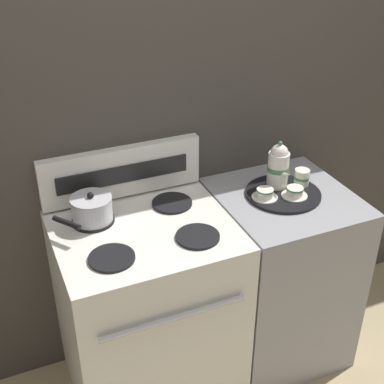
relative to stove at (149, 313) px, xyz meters
The scene contains 11 objects.
ground_plane 0.55m from the stove, ahead, with size 6.00×6.00×0.00m, color tan.
wall_back 0.79m from the stove, 47.83° to the left, with size 6.00×0.05×2.20m.
stove is the anchor object (origin of this frame).
control_panel 0.65m from the stove, 90.00° to the left, with size 0.73×0.05×0.23m.
side_counter 0.68m from the stove, ahead, with size 0.60×0.63×0.92m.
saucepan 0.57m from the stove, 142.39° to the left, with size 0.26×0.24×0.13m.
serving_tray 0.82m from the stove, ahead, with size 0.35×0.35×0.01m.
teapot 0.89m from the stove, ahead, with size 0.10×0.16×0.23m.
teacup_left 0.76m from the stove, ahead, with size 0.12×0.12×0.04m.
teacup_right 0.86m from the stove, ahead, with size 0.12×0.12×0.04m.
creamer_jug 0.94m from the stove, ahead, with size 0.07×0.07×0.08m.
Camera 1 is at (-0.85, -1.75, 2.16)m, focal length 50.00 mm.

